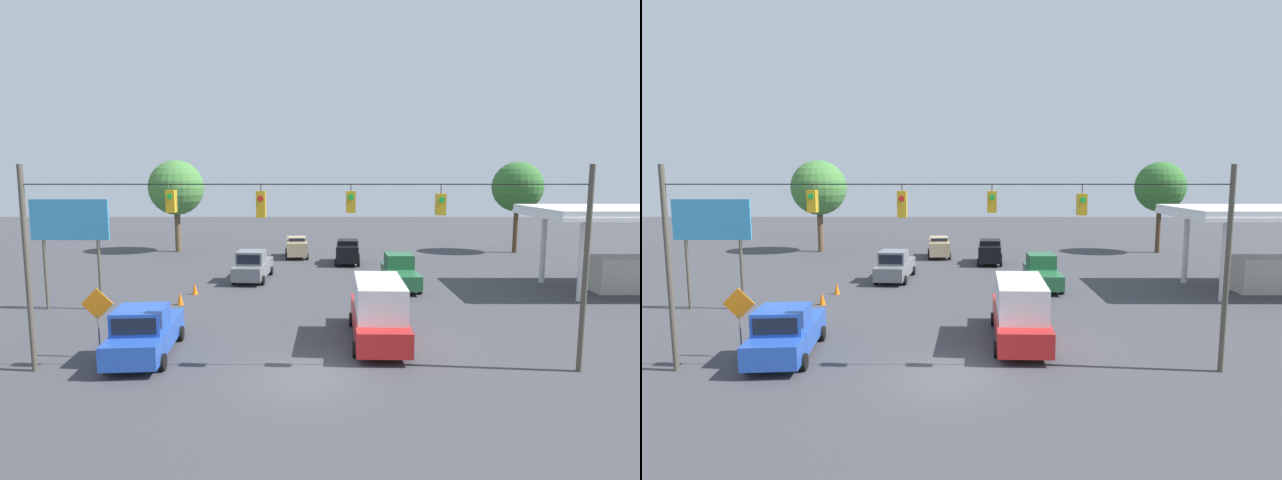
% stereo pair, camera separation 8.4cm
% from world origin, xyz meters
% --- Properties ---
extents(ground_plane, '(140.00, 140.00, 0.00)m').
position_xyz_m(ground_plane, '(0.00, 0.00, 0.00)').
color(ground_plane, '#3D3D42').
extents(overhead_signal_span, '(20.45, 0.38, 7.63)m').
position_xyz_m(overhead_signal_span, '(0.05, -0.52, 4.82)').
color(overhead_signal_span, '#4C473D').
rests_on(overhead_signal_span, ground_plane).
extents(sedan_black_oncoming_deep, '(2.24, 4.26, 1.98)m').
position_xyz_m(sedan_black_oncoming_deep, '(-2.73, -23.36, 1.03)').
color(sedan_black_oncoming_deep, black).
rests_on(sedan_black_oncoming_deep, ground_plane).
extents(box_truck_red_crossing_near, '(2.51, 6.54, 2.77)m').
position_xyz_m(box_truck_red_crossing_near, '(-3.04, -3.89, 1.37)').
color(box_truck_red_crossing_near, red).
rests_on(box_truck_red_crossing_near, ground_plane).
extents(pickup_truck_blue_parked_shoulder, '(2.57, 5.40, 2.12)m').
position_xyz_m(pickup_truck_blue_parked_shoulder, '(6.51, -2.03, 0.98)').
color(pickup_truck_blue_parked_shoulder, '#234CB2').
rests_on(pickup_truck_blue_parked_shoulder, ground_plane).
extents(pickup_truck_green_oncoming_far, '(2.14, 5.26, 2.12)m').
position_xyz_m(pickup_truck_green_oncoming_far, '(-5.66, -14.59, 0.98)').
color(pickup_truck_green_oncoming_far, '#236038').
rests_on(pickup_truck_green_oncoming_far, ground_plane).
extents(sedan_tan_withflow_deep, '(2.22, 3.98, 1.85)m').
position_xyz_m(sedan_tan_withflow_deep, '(1.64, -26.42, 0.96)').
color(sedan_tan_withflow_deep, tan).
rests_on(sedan_tan_withflow_deep, ground_plane).
extents(pickup_truck_grey_withflow_far, '(2.43, 5.35, 2.12)m').
position_xyz_m(pickup_truck_grey_withflow_far, '(4.20, -16.82, 0.98)').
color(pickup_truck_grey_withflow_far, slate).
rests_on(pickup_truck_grey_withflow_far, ground_plane).
extents(traffic_cone_nearest, '(0.36, 0.36, 0.72)m').
position_xyz_m(traffic_cone_nearest, '(7.33, -4.35, 0.36)').
color(traffic_cone_nearest, orange).
rests_on(traffic_cone_nearest, ground_plane).
extents(traffic_cone_second, '(0.36, 0.36, 0.72)m').
position_xyz_m(traffic_cone_second, '(7.20, -7.05, 0.36)').
color(traffic_cone_second, orange).
rests_on(traffic_cone_second, ground_plane).
extents(traffic_cone_third, '(0.36, 0.36, 0.72)m').
position_xyz_m(traffic_cone_third, '(7.38, -10.09, 0.36)').
color(traffic_cone_third, orange).
rests_on(traffic_cone_third, ground_plane).
extents(traffic_cone_fourth, '(0.36, 0.36, 0.72)m').
position_xyz_m(traffic_cone_fourth, '(7.19, -12.57, 0.36)').
color(traffic_cone_fourth, orange).
rests_on(traffic_cone_fourth, ground_plane).
extents(gas_station, '(11.65, 7.25, 5.28)m').
position_xyz_m(gas_station, '(-19.55, -13.46, 3.85)').
color(gas_station, silver).
rests_on(gas_station, ground_plane).
extents(roadside_billboard, '(4.17, 0.16, 5.98)m').
position_xyz_m(roadside_billboard, '(12.86, -9.13, 4.44)').
color(roadside_billboard, '#4C473D').
rests_on(roadside_billboard, ground_plane).
extents(work_zone_sign, '(1.27, 0.06, 2.84)m').
position_xyz_m(work_zone_sign, '(8.28, -1.86, 1.99)').
color(work_zone_sign, slate).
rests_on(work_zone_sign, ground_plane).
extents(tree_horizon_left, '(4.63, 4.63, 8.50)m').
position_xyz_m(tree_horizon_left, '(-18.81, -29.34, 6.15)').
color(tree_horizon_left, '#4C3823').
rests_on(tree_horizon_left, ground_plane).
extents(tree_horizon_right, '(5.14, 5.14, 8.66)m').
position_xyz_m(tree_horizon_right, '(13.10, -29.86, 6.05)').
color(tree_horizon_right, brown).
rests_on(tree_horizon_right, ground_plane).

